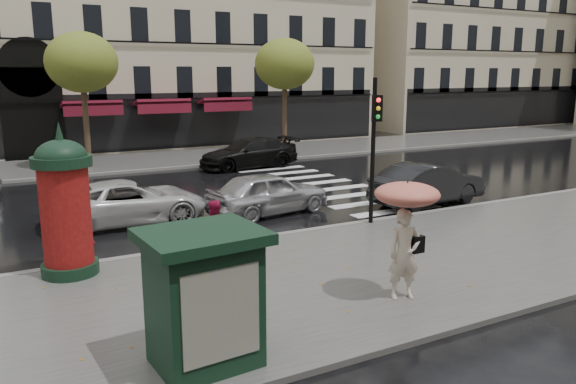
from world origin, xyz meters
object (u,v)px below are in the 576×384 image
morris_column (65,203)px  woman_red (214,230)px  traffic_light (374,137)px  car_darkgrey (428,184)px  woman_umbrella (406,220)px  man_burgundy (72,233)px  car_black (249,153)px  car_white (129,202)px  newsstand (204,297)px  car_silver (268,193)px

morris_column → woman_red: bearing=-10.7°
traffic_light → car_darkgrey: 4.48m
woman_umbrella → morris_column: (-5.90, 4.79, 0.03)m
woman_red → traffic_light: bearing=150.5°
woman_red → man_burgundy: bearing=-50.1°
woman_umbrella → woman_red: size_ratio=1.66×
car_black → woman_umbrella: bearing=-17.0°
morris_column → car_white: bearing=61.7°
woman_umbrella → woman_red: 4.98m
man_burgundy → newsstand: size_ratio=0.88×
traffic_light → newsstand: traffic_light is taller
woman_umbrella → car_silver: 8.23m
woman_umbrella → traffic_light: 6.01m
woman_umbrella → morris_column: 7.61m
woman_red → car_black: bearing=-156.8°
newsstand → car_black: newsstand is taller
man_burgundy → car_silver: man_burgundy is taller
man_burgundy → traffic_light: size_ratio=0.44×
traffic_light → car_white: 7.98m
traffic_light → newsstand: size_ratio=2.01×
woman_umbrella → man_burgundy: size_ratio=1.29×
woman_umbrella → car_black: woman_umbrella is taller
newsstand → car_darkgrey: bearing=33.0°
car_white → woman_red: bearing=-167.0°
woman_umbrella → traffic_light: size_ratio=0.57×
man_burgundy → car_darkgrey: (12.45, 1.88, -0.34)m
woman_red → car_darkgrey: size_ratio=0.33×
woman_red → traffic_light: size_ratio=0.34×
man_burgundy → car_black: (10.02, 12.30, -0.36)m
woman_umbrella → man_burgundy: woman_umbrella is taller
car_white → car_silver: bearing=-101.2°
man_burgundy → car_darkgrey: man_burgundy is taller
traffic_light → car_white: bearing=148.4°
woman_red → car_darkgrey: 9.55m
woman_umbrella → traffic_light: bearing=59.7°
woman_red → car_white: bearing=-117.9°
morris_column → car_darkgrey: bearing=8.5°
woman_umbrella → car_black: size_ratio=0.49×
traffic_light → car_darkgrey: traffic_light is taller
woman_red → newsstand: size_ratio=0.69×
morris_column → traffic_light: 8.96m
man_burgundy → car_silver: (6.68, 3.32, -0.37)m
woman_umbrella → car_darkgrey: size_ratio=0.55×
traffic_light → man_burgundy: bearing=-177.9°
morris_column → car_darkgrey: 12.73m
car_silver → car_white: (-4.43, 1.02, -0.04)m
man_burgundy → car_white: man_burgundy is taller
morris_column → car_white: 5.07m
morris_column → man_burgundy: bearing=-0.0°
woman_red → car_white: woman_red is taller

